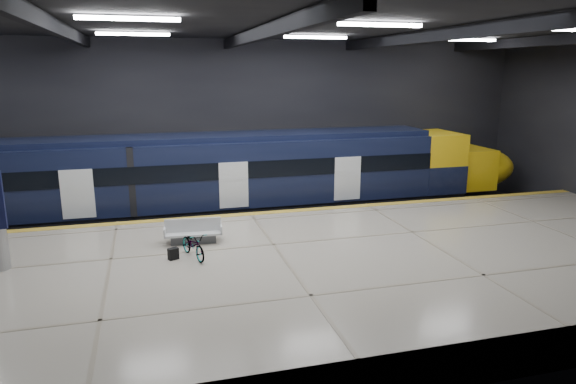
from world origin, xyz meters
name	(u,v)px	position (x,y,z in m)	size (l,w,h in m)	color
ground	(267,265)	(0.00, 0.00, 0.00)	(30.00, 30.00, 0.00)	black
room_shell	(265,98)	(0.00, 0.00, 5.72)	(30.10, 16.10, 8.05)	black
platform	(285,278)	(0.00, -2.50, 0.55)	(30.00, 11.00, 1.10)	#B3AA97
safety_strip	(251,214)	(0.00, 2.75, 1.11)	(30.00, 0.40, 0.01)	gold
rails	(239,220)	(0.00, 5.50, 0.08)	(30.00, 1.52, 0.16)	gray
train	(201,178)	(-1.64, 5.50, 2.06)	(29.40, 2.84, 3.79)	black
bench	(193,234)	(-2.47, -0.12, 1.39)	(1.91, 0.92, 0.82)	#595B60
bicycle	(193,245)	(-2.59, -1.52, 1.50)	(0.53, 1.53, 0.80)	#99999E
pannier_bag	(173,254)	(-3.19, -1.52, 1.28)	(0.30, 0.18, 0.35)	black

